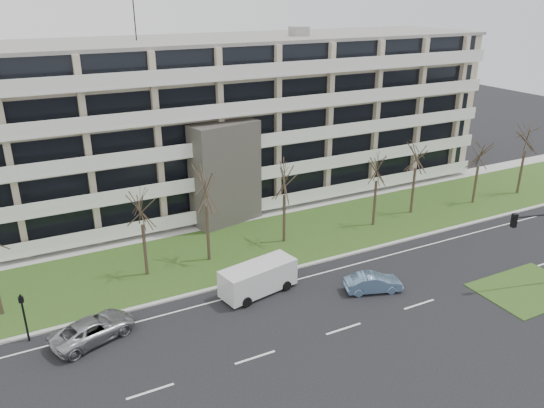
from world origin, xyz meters
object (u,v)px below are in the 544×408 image
blue_sedan (373,283)px  silver_pickup (93,329)px  white_van (259,276)px  pedestrian_signal (23,312)px

blue_sedan → silver_pickup: bearing=98.2°
blue_sedan → white_van: bearing=81.6°
silver_pickup → pedestrian_signal: 4.03m
white_van → silver_pickup: bearing=170.9°
blue_sedan → pedestrian_signal: 22.08m
silver_pickup → pedestrian_signal: (-3.47, 1.59, 1.30)m
silver_pickup → pedestrian_signal: pedestrian_signal is taller
blue_sedan → pedestrian_signal: size_ratio=1.26×
pedestrian_signal → white_van: bearing=-6.5°
white_van → pedestrian_signal: (-14.52, 1.25, 0.75)m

